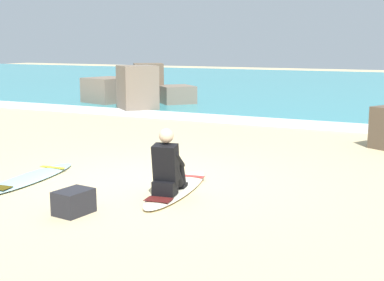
{
  "coord_description": "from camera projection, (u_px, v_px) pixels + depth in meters",
  "views": [
    {
      "loc": [
        4.3,
        -7.21,
        2.2
      ],
      "look_at": [
        0.33,
        0.91,
        0.55
      ],
      "focal_mm": 49.75,
      "sensor_mm": 36.0,
      "label": 1
    }
  ],
  "objects": [
    {
      "name": "ground_plane",
      "position": [
        149.0,
        181.0,
        8.62
      ],
      "size": [
        80.0,
        80.0,
        0.0
      ],
      "primitive_type": "plane",
      "color": "#CCB584"
    },
    {
      "name": "sea",
      "position": [
        357.0,
        87.0,
        26.78
      ],
      "size": [
        80.0,
        28.0,
        0.1
      ],
      "primitive_type": "cube",
      "color": "teal",
      "rests_on": "ground"
    },
    {
      "name": "breaking_foam",
      "position": [
        276.0,
        122.0,
        14.68
      ],
      "size": [
        80.0,
        0.9,
        0.11
      ],
      "primitive_type": "cube",
      "color": "white",
      "rests_on": "ground"
    },
    {
      "name": "surfboard_main",
      "position": [
        177.0,
        188.0,
        8.08
      ],
      "size": [
        0.84,
        2.39,
        0.08
      ],
      "color": "#EFE5C6",
      "rests_on": "ground"
    },
    {
      "name": "surfer_seated",
      "position": [
        168.0,
        168.0,
        7.65
      ],
      "size": [
        0.45,
        0.75,
        0.95
      ],
      "color": "black",
      "rests_on": "surfboard_main"
    },
    {
      "name": "surfboard_spare_near",
      "position": [
        29.0,
        178.0,
        8.68
      ],
      "size": [
        0.76,
        2.37,
        0.08
      ],
      "color": "#9ED1E5",
      "rests_on": "ground"
    },
    {
      "name": "rock_outcrop_distant",
      "position": [
        137.0,
        90.0,
        18.66
      ],
      "size": [
        4.06,
        3.73,
        1.5
      ],
      "color": "#756656",
      "rests_on": "ground"
    },
    {
      "name": "beach_bag",
      "position": [
        74.0,
        202.0,
        6.96
      ],
      "size": [
        0.42,
        0.52,
        0.32
      ],
      "primitive_type": "cube",
      "rotation": [
        0.0,
        0.0,
        -0.12
      ],
      "color": "#232328",
      "rests_on": "ground"
    }
  ]
}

